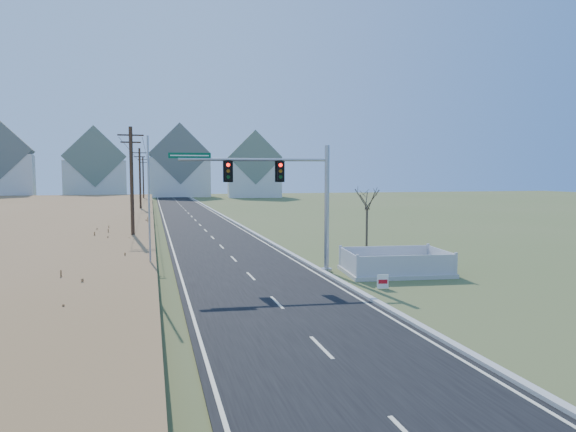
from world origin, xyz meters
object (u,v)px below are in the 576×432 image
object	(u,v)px
traffic_signal_mast	(295,195)
flagpole	(150,228)
fence_enclosure	(395,269)
bare_tree	(367,197)
open_sign	(383,282)

from	to	relation	value
traffic_signal_mast	flagpole	xyz separation A→B (m)	(-7.96, -1.86, -1.46)
traffic_signal_mast	flagpole	world-z (taller)	flagpole
traffic_signal_mast	flagpole	bearing A→B (deg)	-161.11
traffic_signal_mast	fence_enclosure	world-z (taller)	traffic_signal_mast
flagpole	bare_tree	world-z (taller)	flagpole
fence_enclosure	bare_tree	distance (m)	7.80
fence_enclosure	flagpole	size ratio (longest dim) A/B	0.83
fence_enclosure	open_sign	world-z (taller)	fence_enclosure
open_sign	bare_tree	world-z (taller)	bare_tree
traffic_signal_mast	open_sign	world-z (taller)	traffic_signal_mast
open_sign	flagpole	size ratio (longest dim) A/B	0.09
flagpole	bare_tree	bearing A→B (deg)	25.36
fence_enclosure	flagpole	bearing A→B (deg)	-172.40
open_sign	flagpole	xyz separation A→B (m)	(-11.02, 3.28, 2.63)
fence_enclosure	open_sign	bearing A→B (deg)	-118.09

